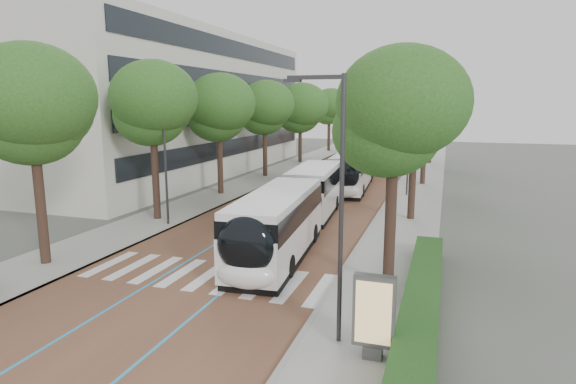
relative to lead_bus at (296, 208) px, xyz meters
The scene contains 21 objects.
ground 8.36m from the lead_bus, 103.96° to the right, with size 160.00×160.00×0.00m, color #51544C.
road 32.14m from the lead_bus, 93.53° to the left, with size 11.00×140.00×0.02m, color brown.
sidewalk_left 33.45m from the lead_bus, 106.48° to the left, with size 4.00×140.00×0.12m, color #98968F.
sidewalk_right 32.55m from the lead_bus, 80.22° to the left, with size 4.00×140.00×0.12m, color #98968F.
kerb_left 32.96m from the lead_bus, 103.31° to the left, with size 0.20×140.00×0.14m, color gray.
kerb_right 32.28m from the lead_bus, 83.55° to the left, with size 0.20×140.00×0.14m, color gray.
zebra_crossing 7.36m from the lead_bus, 104.34° to the right, with size 10.55×3.60×0.01m.
lane_line_left 32.28m from the lead_bus, 96.37° to the left, with size 0.12×126.00×0.01m, color #2891C8.
lane_line_right 32.08m from the lead_bus, 90.68° to the left, with size 0.12×126.00×0.01m, color #2891C8.
office_building 29.84m from the lead_bus, 136.95° to the left, with size 18.11×40.00×14.00m.
hedge 10.74m from the lead_bus, 48.18° to the right, with size 1.20×14.00×0.80m, color #1D4718.
streetlight_near 12.32m from the lead_bus, 67.05° to the right, with size 1.82×0.20×8.00m.
streetlight_far 15.13m from the lead_bus, 71.71° to the left, with size 1.82×0.20×8.00m.
lamp_post_left 8.45m from the lead_bus, behind, with size 0.14×0.14×8.00m, color #313133.
trees_left 21.93m from the lead_bus, 116.36° to the left, with size 6.34×60.42×9.26m.
trees_right 16.83m from the lead_bus, 69.29° to the left, with size 5.80×47.21×8.93m.
lead_bus is the anchor object (origin of this frame).
bus_queued_0 15.88m from the lead_bus, 89.46° to the left, with size 3.31×12.53×3.20m.
bus_queued_1 29.01m from the lead_bus, 89.37° to the left, with size 2.83×12.46×3.20m.
bus_queued_2 41.84m from the lead_bus, 89.83° to the left, with size 3.31×12.53×3.20m.
ad_panel 13.06m from the lead_bus, 62.85° to the right, with size 1.19×0.46×2.47m.
Camera 1 is at (9.62, -16.48, 7.32)m, focal length 30.00 mm.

